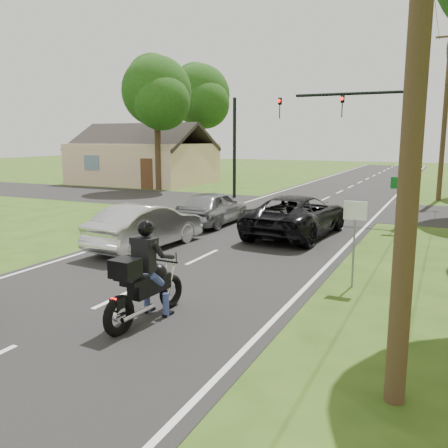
{
  "coord_description": "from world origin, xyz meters",
  "views": [
    {
      "loc": [
        6.65,
        -8.48,
        3.59
      ],
      "look_at": [
        1.21,
        3.0,
        1.3
      ],
      "focal_mm": 38.0,
      "sensor_mm": 36.0,
      "label": 1
    }
  ],
  "objects_px": {
    "dark_suv": "(297,215)",
    "silver_suv": "(213,208)",
    "motorcycle_rider": "(144,282)",
    "utility_pole_near": "(421,13)",
    "utility_pole_far": "(445,112)",
    "silver_sedan": "(146,226)",
    "traffic_signal": "(371,126)",
    "sign_white": "(355,223)",
    "sign_green": "(398,191)"
  },
  "relations": [
    {
      "from": "dark_suv",
      "to": "silver_suv",
      "type": "relative_size",
      "value": 1.29
    },
    {
      "from": "motorcycle_rider",
      "to": "utility_pole_near",
      "type": "height_order",
      "value": "utility_pole_near"
    },
    {
      "from": "dark_suv",
      "to": "utility_pole_far",
      "type": "relative_size",
      "value": 0.55
    },
    {
      "from": "silver_sedan",
      "to": "traffic_signal",
      "type": "relative_size",
      "value": 0.7
    },
    {
      "from": "dark_suv",
      "to": "silver_suv",
      "type": "bearing_deg",
      "value": -5.97
    },
    {
      "from": "motorcycle_rider",
      "to": "sign_white",
      "type": "height_order",
      "value": "sign_white"
    },
    {
      "from": "silver_sedan",
      "to": "utility_pole_far",
      "type": "bearing_deg",
      "value": -110.94
    },
    {
      "from": "traffic_signal",
      "to": "sign_green",
      "type": "bearing_deg",
      "value": -62.62
    },
    {
      "from": "dark_suv",
      "to": "sign_green",
      "type": "bearing_deg",
      "value": -138.35
    },
    {
      "from": "utility_pole_near",
      "to": "silver_sedan",
      "type": "bearing_deg",
      "value": 143.3
    },
    {
      "from": "motorcycle_rider",
      "to": "sign_green",
      "type": "relative_size",
      "value": 1.13
    },
    {
      "from": "motorcycle_rider",
      "to": "sign_white",
      "type": "relative_size",
      "value": 1.13
    },
    {
      "from": "motorcycle_rider",
      "to": "utility_pole_near",
      "type": "xyz_separation_m",
      "value": [
        4.82,
        -0.95,
        4.27
      ]
    },
    {
      "from": "silver_sedan",
      "to": "traffic_signal",
      "type": "xyz_separation_m",
      "value": [
        5.57,
        9.71,
        3.39
      ]
    },
    {
      "from": "dark_suv",
      "to": "sign_green",
      "type": "distance_m",
      "value": 4.19
    },
    {
      "from": "dark_suv",
      "to": "sign_white",
      "type": "relative_size",
      "value": 2.58
    },
    {
      "from": "dark_suv",
      "to": "sign_white",
      "type": "bearing_deg",
      "value": 123.26
    },
    {
      "from": "silver_suv",
      "to": "sign_green",
      "type": "bearing_deg",
      "value": -165.69
    },
    {
      "from": "dark_suv",
      "to": "sign_green",
      "type": "xyz_separation_m",
      "value": [
        3.26,
        2.5,
        0.82
      ]
    },
    {
      "from": "utility_pole_near",
      "to": "sign_green",
      "type": "height_order",
      "value": "utility_pole_near"
    },
    {
      "from": "utility_pole_near",
      "to": "sign_white",
      "type": "distance_m",
      "value": 6.26
    },
    {
      "from": "dark_suv",
      "to": "traffic_signal",
      "type": "relative_size",
      "value": 0.86
    },
    {
      "from": "silver_sedan",
      "to": "traffic_signal",
      "type": "distance_m",
      "value": 11.7
    },
    {
      "from": "traffic_signal",
      "to": "dark_suv",
      "type": "bearing_deg",
      "value": -107.11
    },
    {
      "from": "dark_suv",
      "to": "silver_sedan",
      "type": "height_order",
      "value": "dark_suv"
    },
    {
      "from": "sign_green",
      "to": "utility_pole_near",
      "type": "bearing_deg",
      "value": -84.28
    },
    {
      "from": "silver_suv",
      "to": "sign_white",
      "type": "xyz_separation_m",
      "value": [
        6.9,
        -6.18,
        0.86
      ]
    },
    {
      "from": "motorcycle_rider",
      "to": "silver_suv",
      "type": "relative_size",
      "value": 0.57
    },
    {
      "from": "motorcycle_rider",
      "to": "silver_sedan",
      "type": "height_order",
      "value": "motorcycle_rider"
    },
    {
      "from": "traffic_signal",
      "to": "motorcycle_rider",
      "type": "bearing_deg",
      "value": -97.41
    },
    {
      "from": "motorcycle_rider",
      "to": "utility_pole_far",
      "type": "height_order",
      "value": "utility_pole_far"
    },
    {
      "from": "silver_suv",
      "to": "utility_pole_far",
      "type": "xyz_separation_m",
      "value": [
        8.4,
        12.84,
        4.35
      ]
    },
    {
      "from": "traffic_signal",
      "to": "utility_pole_far",
      "type": "relative_size",
      "value": 0.64
    },
    {
      "from": "utility_pole_far",
      "to": "utility_pole_near",
      "type": "bearing_deg",
      "value": -90.0
    },
    {
      "from": "silver_sedan",
      "to": "utility_pole_far",
      "type": "xyz_separation_m",
      "value": [
        8.43,
        17.71,
        4.33
      ]
    },
    {
      "from": "sign_green",
      "to": "dark_suv",
      "type": "bearing_deg",
      "value": -142.48
    },
    {
      "from": "sign_white",
      "to": "sign_green",
      "type": "distance_m",
      "value": 8.0
    },
    {
      "from": "dark_suv",
      "to": "traffic_signal",
      "type": "xyz_separation_m",
      "value": [
        1.7,
        5.52,
        3.36
      ]
    },
    {
      "from": "silver_suv",
      "to": "silver_sedan",
      "type": "bearing_deg",
      "value": 89.58
    },
    {
      "from": "utility_pole_far",
      "to": "silver_suv",
      "type": "bearing_deg",
      "value": -123.21
    },
    {
      "from": "dark_suv",
      "to": "silver_sedan",
      "type": "xyz_separation_m",
      "value": [
        -3.87,
        -4.19,
        -0.02
      ]
    },
    {
      "from": "dark_suv",
      "to": "silver_sedan",
      "type": "distance_m",
      "value": 5.7
    },
    {
      "from": "utility_pole_far",
      "to": "motorcycle_rider",
      "type": "bearing_deg",
      "value": -101.81
    },
    {
      "from": "sign_white",
      "to": "dark_suv",
      "type": "bearing_deg",
      "value": 119.13
    },
    {
      "from": "utility_pole_far",
      "to": "sign_green",
      "type": "height_order",
      "value": "utility_pole_far"
    },
    {
      "from": "motorcycle_rider",
      "to": "dark_suv",
      "type": "xyz_separation_m",
      "value": [
        0.26,
        9.53,
        -0.04
      ]
    },
    {
      "from": "silver_suv",
      "to": "dark_suv",
      "type": "bearing_deg",
      "value": 169.84
    },
    {
      "from": "utility_pole_near",
      "to": "sign_white",
      "type": "xyz_separation_m",
      "value": [
        -1.5,
        4.98,
        -3.49
      ]
    },
    {
      "from": "sign_white",
      "to": "traffic_signal",
      "type": "bearing_deg",
      "value": 97.05
    },
    {
      "from": "silver_sedan",
      "to": "silver_suv",
      "type": "xyz_separation_m",
      "value": [
        0.03,
        4.87,
        -0.01
      ]
    }
  ]
}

